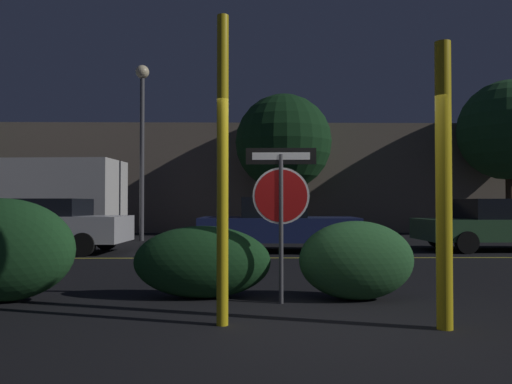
% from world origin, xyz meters
% --- Properties ---
extents(ground_plane, '(260.00, 260.00, 0.00)m').
position_xyz_m(ground_plane, '(0.00, 0.00, 0.00)').
color(ground_plane, black).
extents(road_center_stripe, '(42.94, 0.12, 0.01)m').
position_xyz_m(road_center_stripe, '(0.00, 6.87, 0.00)').
color(road_center_stripe, gold).
rests_on(road_center_stripe, ground_plane).
extents(stop_sign, '(0.95, 0.07, 2.09)m').
position_xyz_m(stop_sign, '(-0.41, 1.36, 1.47)').
color(stop_sign, '#4C4C51').
rests_on(stop_sign, ground_plane).
extents(yellow_pole_left, '(0.13, 0.13, 3.44)m').
position_xyz_m(yellow_pole_left, '(-1.14, 0.19, 1.72)').
color(yellow_pole_left, yellow).
rests_on(yellow_pole_left, ground_plane).
extents(yellow_pole_right, '(0.17, 0.17, 3.09)m').
position_xyz_m(yellow_pole_right, '(1.24, -0.01, 1.54)').
color(yellow_pole_right, yellow).
rests_on(yellow_pole_right, ground_plane).
extents(hedge_bush_1, '(2.02, 0.95, 1.41)m').
position_xyz_m(hedge_bush_1, '(-4.23, 1.53, 0.71)').
color(hedge_bush_1, '#1E4C23').
rests_on(hedge_bush_1, ground_plane).
extents(hedge_bush_2, '(1.94, 0.78, 1.02)m').
position_xyz_m(hedge_bush_2, '(-1.51, 1.75, 0.51)').
color(hedge_bush_2, '#19421E').
rests_on(hedge_bush_2, ground_plane).
extents(hedge_bush_3, '(1.60, 0.86, 1.10)m').
position_xyz_m(hedge_bush_3, '(0.65, 1.60, 0.55)').
color(hedge_bush_3, '#285B2D').
rests_on(hedge_bush_3, ground_plane).
extents(passing_car_2, '(4.35, 2.09, 1.46)m').
position_xyz_m(passing_car_2, '(-6.24, 8.20, 0.74)').
color(passing_car_2, silver).
rests_on(passing_car_2, ground_plane).
extents(passing_car_3, '(4.47, 2.15, 1.50)m').
position_xyz_m(passing_car_3, '(-0.05, 8.49, 0.74)').
color(passing_car_3, navy).
rests_on(passing_car_3, ground_plane).
extents(passing_car_4, '(4.68, 2.14, 1.46)m').
position_xyz_m(passing_car_4, '(6.26, 8.73, 0.72)').
color(passing_car_4, '#335B38').
rests_on(passing_car_4, ground_plane).
extents(delivery_truck, '(7.15, 2.93, 2.86)m').
position_xyz_m(delivery_truck, '(-9.15, 12.63, 1.62)').
color(delivery_truck, silver).
rests_on(delivery_truck, ground_plane).
extents(street_lamp, '(0.48, 0.48, 6.26)m').
position_xyz_m(street_lamp, '(-4.64, 12.41, 4.23)').
color(street_lamp, '#4C4C51').
rests_on(street_lamp, ground_plane).
extents(tree_0, '(4.21, 4.21, 6.53)m').
position_xyz_m(tree_0, '(10.15, 15.47, 4.41)').
color(tree_0, '#422D1E').
rests_on(tree_0, ground_plane).
extents(tree_1, '(4.05, 4.05, 5.92)m').
position_xyz_m(tree_1, '(0.62, 15.59, 3.89)').
color(tree_1, '#422D1E').
rests_on(tree_1, ground_plane).
extents(building_backdrop, '(29.44, 4.25, 4.97)m').
position_xyz_m(building_backdrop, '(-1.80, 19.19, 2.48)').
color(building_backdrop, '#7A6B5B').
rests_on(building_backdrop, ground_plane).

